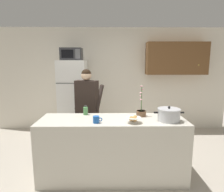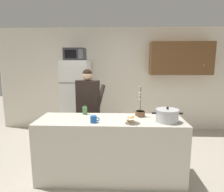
{
  "view_description": "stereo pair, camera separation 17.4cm",
  "coord_description": "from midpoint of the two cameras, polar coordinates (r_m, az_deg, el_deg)",
  "views": [
    {
      "loc": [
        -0.04,
        -2.77,
        1.74
      ],
      "look_at": [
        0.0,
        0.55,
        1.17
      ],
      "focal_mm": 31.3,
      "sensor_mm": 36.0,
      "label": 1
    },
    {
      "loc": [
        0.13,
        -2.77,
        1.74
      ],
      "look_at": [
        0.0,
        0.55,
        1.17
      ],
      "focal_mm": 31.3,
      "sensor_mm": 36.0,
      "label": 2
    }
  ],
  "objects": [
    {
      "name": "kitchen_island",
      "position": [
        3.06,
        -1.56,
        -15.06
      ],
      "size": [
        2.15,
        0.68,
        0.92
      ],
      "primitive_type": "cube",
      "color": "beige",
      "rests_on": "ground"
    },
    {
      "name": "bottle_near_edge",
      "position": [
        3.15,
        -9.3,
        -4.11
      ],
      "size": [
        0.07,
        0.07,
        0.15
      ],
      "color": "#4C8C4C",
      "rests_on": "kitchen_island"
    },
    {
      "name": "ground_plane",
      "position": [
        3.28,
        -1.52,
        -22.38
      ],
      "size": [
        14.0,
        14.0,
        0.0
      ],
      "primitive_type": "plane",
      "color": "#B2A899"
    },
    {
      "name": "potted_orchid",
      "position": [
        3.05,
        6.91,
        -4.56
      ],
      "size": [
        0.15,
        0.15,
        0.49
      ],
      "color": "brown",
      "rests_on": "kitchen_island"
    },
    {
      "name": "refrigerator",
      "position": [
        4.8,
        -12.25,
        -0.62
      ],
      "size": [
        0.64,
        0.68,
        1.79
      ],
      "color": "white",
      "rests_on": "ground"
    },
    {
      "name": "microwave",
      "position": [
        4.7,
        -12.77,
        11.83
      ],
      "size": [
        0.48,
        0.37,
        0.28
      ],
      "color": "#2D2D30",
      "rests_on": "refrigerator"
    },
    {
      "name": "coffee_mug",
      "position": [
        2.72,
        -6.43,
        -6.86
      ],
      "size": [
        0.13,
        0.09,
        0.1
      ],
      "color": "#1E59B2",
      "rests_on": "kitchen_island"
    },
    {
      "name": "bread_bowl",
      "position": [
        2.71,
        4.47,
        -6.8
      ],
      "size": [
        0.21,
        0.21,
        0.1
      ],
      "color": "white",
      "rests_on": "kitchen_island"
    },
    {
      "name": "cooking_pot",
      "position": [
        2.87,
        14.58,
        -5.32
      ],
      "size": [
        0.43,
        0.32,
        0.22
      ],
      "color": "silver",
      "rests_on": "kitchen_island"
    },
    {
      "name": "person_near_pot",
      "position": [
        3.72,
        -8.62,
        -1.71
      ],
      "size": [
        0.58,
        0.53,
        1.62
      ],
      "color": "black",
      "rests_on": "ground"
    },
    {
      "name": "back_wall_unit",
      "position": [
        5.05,
        1.91,
        5.8
      ],
      "size": [
        6.0,
        0.48,
        2.6
      ],
      "color": "silver",
      "rests_on": "ground"
    }
  ]
}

